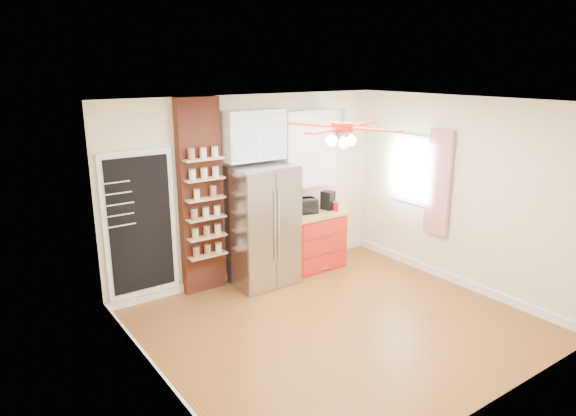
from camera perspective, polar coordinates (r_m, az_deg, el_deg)
floor at (r=6.52m, az=5.45°, el=-12.78°), size 4.50×4.50×0.00m
ceiling at (r=5.76m, az=6.15°, el=11.61°), size 4.50×4.50×0.00m
wall_back at (r=7.57m, az=-4.16°, el=2.24°), size 4.50×0.02×2.70m
wall_front at (r=4.77m, az=21.78°, el=-6.98°), size 4.50×0.02×2.70m
wall_left at (r=4.90m, az=-14.66°, el=-5.73°), size 0.02×4.00×2.70m
wall_right at (r=7.62m, az=18.70°, el=1.54°), size 0.02×4.00×2.70m
chalkboard at (r=6.91m, az=-16.10°, el=-1.79°), size 0.95×0.05×1.95m
brick_pillar at (r=7.11m, az=-9.69°, el=1.18°), size 0.60×0.16×2.70m
fridge at (r=7.37m, az=-2.93°, el=-1.95°), size 0.90×0.70×1.75m
upper_glass_cabinet at (r=7.25m, az=-3.90°, el=8.08°), size 0.90×0.35×0.70m
red_cabinet at (r=8.07m, az=2.76°, el=-3.54°), size 0.94×0.64×0.90m
upper_shelf_unit at (r=7.85m, az=2.13°, el=6.65°), size 0.90×0.30×1.15m
window at (r=8.11m, az=13.64°, el=4.18°), size 0.04×0.75×1.05m
curtain at (r=7.75m, az=16.38°, el=2.71°), size 0.06×0.40×1.55m
ceiling_fan at (r=5.78m, az=6.07°, el=8.88°), size 1.40×1.40×0.44m
toaster_oven at (r=7.86m, az=1.69°, el=0.22°), size 0.46×0.37×0.22m
coffee_maker at (r=8.07m, az=4.45°, el=0.85°), size 0.20×0.22×0.29m
canister_left at (r=8.01m, az=5.31°, el=0.14°), size 0.10×0.10×0.14m
canister_right at (r=8.08m, az=4.56°, el=0.36°), size 0.10×0.10×0.16m
pantry_jar_oats at (r=6.90m, az=-10.11°, el=1.47°), size 0.10×0.10×0.13m
pantry_jar_beans at (r=7.01m, az=-8.31°, el=1.82°), size 0.11×0.11×0.14m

